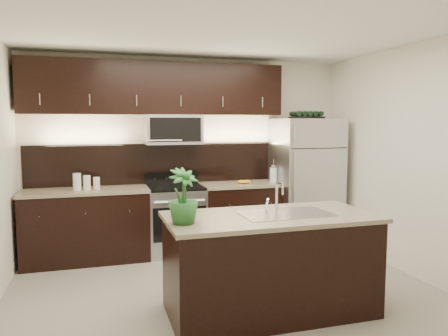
{
  "coord_description": "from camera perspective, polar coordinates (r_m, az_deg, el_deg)",
  "views": [
    {
      "loc": [
        -1.29,
        -4.13,
        1.8
      ],
      "look_at": [
        0.1,
        0.55,
        1.29
      ],
      "focal_mm": 35.0,
      "sensor_mm": 36.0,
      "label": 1
    }
  ],
  "objects": [
    {
      "name": "ground",
      "position": [
        4.68,
        0.73,
        -16.6
      ],
      "size": [
        4.5,
        4.5,
        0.0
      ],
      "primitive_type": "plane",
      "color": "gray",
      "rests_on": "ground"
    },
    {
      "name": "room_walls",
      "position": [
        4.26,
        -0.52,
        4.59
      ],
      "size": [
        4.52,
        4.02,
        2.71
      ],
      "color": "silver",
      "rests_on": "ground"
    },
    {
      "name": "counter_run",
      "position": [
        6.02,
        -8.28,
        -6.8
      ],
      "size": [
        3.51,
        0.65,
        0.94
      ],
      "color": "black",
      "rests_on": "ground"
    },
    {
      "name": "upper_fixtures",
      "position": [
        6.03,
        -8.47,
        9.17
      ],
      "size": [
        3.49,
        0.4,
        1.66
      ],
      "color": "black",
      "rests_on": "counter_run"
    },
    {
      "name": "island",
      "position": [
        4.24,
        6.02,
        -12.3
      ],
      "size": [
        1.96,
        0.96,
        0.94
      ],
      "color": "black",
      "rests_on": "ground"
    },
    {
      "name": "sink_faucet",
      "position": [
        4.18,
        7.95,
        -5.71
      ],
      "size": [
        0.84,
        0.5,
        0.28
      ],
      "color": "silver",
      "rests_on": "island"
    },
    {
      "name": "refrigerator",
      "position": [
        6.53,
        10.54,
        -1.79
      ],
      "size": [
        0.89,
        0.8,
        1.85
      ],
      "primitive_type": "cube",
      "color": "#B2B2B7",
      "rests_on": "ground"
    },
    {
      "name": "wine_rack",
      "position": [
        6.47,
        10.71,
        6.79
      ],
      "size": [
        0.46,
        0.28,
        0.11
      ],
      "color": "black",
      "rests_on": "refrigerator"
    },
    {
      "name": "plant",
      "position": [
        3.72,
        -5.38,
        -3.67
      ],
      "size": [
        0.35,
        0.35,
        0.47
      ],
      "primitive_type": "imported",
      "rotation": [
        0.0,
        0.0,
        0.42
      ],
      "color": "#235924",
      "rests_on": "island"
    },
    {
      "name": "canisters",
      "position": [
        5.83,
        -17.76,
        -1.8
      ],
      "size": [
        0.33,
        0.11,
        0.22
      ],
      "rotation": [
        0.0,
        0.0,
        0.09
      ],
      "color": "silver",
      "rests_on": "counter_run"
    },
    {
      "name": "french_press",
      "position": [
        6.31,
        6.47,
        -0.77
      ],
      "size": [
        0.11,
        0.11,
        0.32
      ],
      "rotation": [
        0.0,
        0.0,
        -0.18
      ],
      "color": "silver",
      "rests_on": "counter_run"
    },
    {
      "name": "bananas",
      "position": [
        6.11,
        2.16,
        -1.81
      ],
      "size": [
        0.2,
        0.17,
        0.06
      ],
      "primitive_type": "ellipsoid",
      "rotation": [
        0.0,
        0.0,
        -0.15
      ],
      "color": "gold",
      "rests_on": "counter_run"
    }
  ]
}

